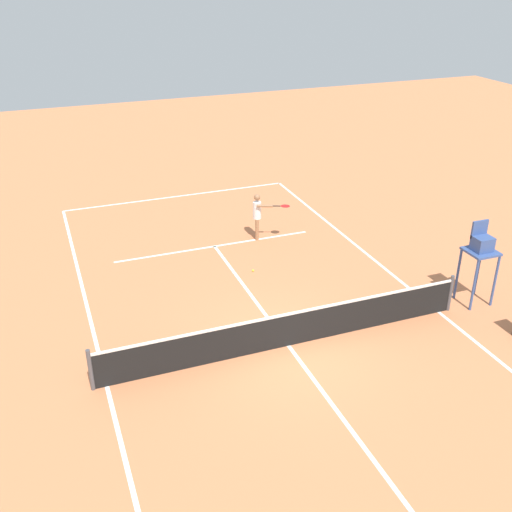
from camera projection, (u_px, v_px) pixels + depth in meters
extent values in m
plane|color=#D37A4C|center=(288.00, 345.00, 15.13)|extent=(60.00, 60.00, 0.00)
cube|color=white|center=(178.00, 196.00, 24.59)|extent=(9.02, 0.10, 0.01)
cube|color=white|center=(438.00, 312.00, 16.57)|extent=(0.10, 22.60, 0.01)
cube|color=white|center=(107.00, 386.00, 13.69)|extent=(0.10, 22.60, 0.01)
cube|color=white|center=(215.00, 246.00, 20.33)|extent=(6.76, 0.10, 0.01)
cube|color=white|center=(288.00, 345.00, 15.13)|extent=(0.10, 12.43, 0.01)
cylinder|color=#4C4C51|center=(450.00, 293.00, 16.43)|extent=(0.10, 0.10, 1.07)
cylinder|color=#4C4C51|center=(90.00, 370.00, 13.36)|extent=(0.10, 0.10, 1.07)
cube|color=black|center=(289.00, 330.00, 14.93)|extent=(9.62, 0.03, 0.91)
cube|color=white|center=(289.00, 314.00, 14.72)|extent=(9.62, 0.04, 0.06)
cylinder|color=#9E704C|center=(257.00, 227.00, 20.83)|extent=(0.12, 0.12, 0.76)
cylinder|color=#9E704C|center=(257.00, 230.00, 20.65)|extent=(0.12, 0.12, 0.76)
cylinder|color=white|center=(257.00, 210.00, 20.44)|extent=(0.28, 0.28, 0.59)
sphere|color=#9E704C|center=(257.00, 197.00, 20.23)|extent=(0.21, 0.21, 0.21)
cylinder|color=#9E704C|center=(257.00, 207.00, 20.59)|extent=(0.09, 0.09, 0.53)
cylinder|color=#9E704C|center=(265.00, 206.00, 20.16)|extent=(0.52, 0.28, 0.09)
cylinder|color=black|center=(277.00, 206.00, 20.16)|extent=(0.25, 0.13, 0.04)
ellipsoid|color=red|center=(285.00, 206.00, 20.15)|extent=(0.40, 0.38, 0.04)
sphere|color=#CCE033|center=(253.00, 271.00, 18.69)|extent=(0.07, 0.07, 0.07)
cylinder|color=#38518C|center=(495.00, 281.00, 16.55)|extent=(0.07, 0.07, 1.55)
cylinder|color=#38518C|center=(474.00, 285.00, 16.33)|extent=(0.07, 0.07, 1.55)
cylinder|color=#38518C|center=(478.00, 270.00, 17.14)|extent=(0.07, 0.07, 1.55)
cylinder|color=#38518C|center=(458.00, 274.00, 16.91)|extent=(0.07, 0.07, 1.55)
cube|color=#38518C|center=(481.00, 251.00, 16.37)|extent=(0.80, 0.80, 0.06)
cube|color=#38518C|center=(482.00, 244.00, 16.27)|extent=(0.50, 0.44, 0.40)
cube|color=#38518C|center=(480.00, 229.00, 16.28)|extent=(0.50, 0.06, 0.50)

